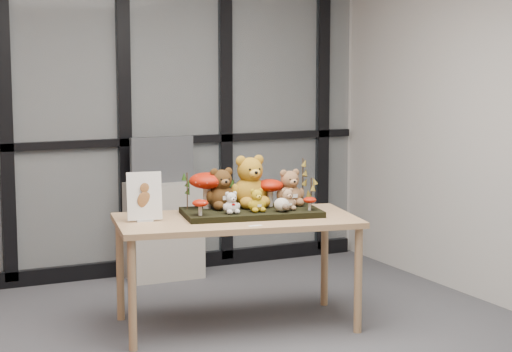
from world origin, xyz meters
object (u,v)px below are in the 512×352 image
bear_white_bow (231,201)px  mushroom_back_right (270,191)px  cabinet (164,230)px  sign_holder (144,198)px  bear_pooh_yellow (250,178)px  diorama_tray (251,212)px  bear_tan_back (290,186)px  monitor (162,160)px  mushroom_back_left (207,189)px  bear_beige_small (287,198)px  display_table (236,228)px  bear_small_yellow (257,199)px  plush_cream_hedgehog (282,204)px  mushroom_front_right (310,203)px  mushroom_front_left (200,207)px  bear_brown_medium (222,186)px

bear_white_bow → mushroom_back_right: 0.37m
bear_white_bow → cabinet: 1.52m
sign_holder → bear_white_bow: bearing=-8.4°
bear_pooh_yellow → bear_white_bow: (-0.22, -0.19, -0.11)m
diorama_tray → mushroom_back_right: (0.17, 0.07, 0.12)m
mushroom_back_right → bear_tan_back: bearing=-14.5°
cabinet → monitor: size_ratio=1.50×
cabinet → monitor: 0.55m
bear_tan_back → mushroom_back_left: (-0.53, 0.14, -0.00)m
bear_beige_small → display_table: bearing=177.2°
mushroom_back_left → diorama_tray: bearing=-36.4°
diorama_tray → mushroom_back_left: 0.33m
bear_small_yellow → plush_cream_hedgehog: bear_small_yellow is taller
plush_cream_hedgehog → mushroom_back_left: bearing=150.1°
sign_holder → cabinet: sign_holder is taller
diorama_tray → bear_white_bow: bear_white_bow is taller
bear_small_yellow → diorama_tray: bearing=98.5°
bear_white_bow → bear_beige_small: bear_beige_small is taller
diorama_tray → cabinet: cabinet is taller
display_table → plush_cream_hedgehog: size_ratio=16.79×
bear_small_yellow → monitor: size_ratio=0.33×
bear_pooh_yellow → bear_tan_back: bear_pooh_yellow is taller
diorama_tray → plush_cream_hedgehog: (0.14, -0.15, 0.07)m
bear_white_bow → plush_cream_hedgehog: (0.32, -0.08, -0.03)m
diorama_tray → plush_cream_hedgehog: size_ratio=8.96×
diorama_tray → bear_beige_small: bearing=-18.4°
bear_small_yellow → mushroom_back_right: bearing=52.8°
bear_white_bow → mushroom_front_right: 0.51m
display_table → bear_white_bow: (-0.05, -0.04, 0.18)m
diorama_tray → sign_holder: sign_holder is taller
bear_beige_small → cabinet: bear_beige_small is taller
monitor → mushroom_front_left: bearing=-100.6°
bear_small_yellow → cabinet: 1.53m
bear_small_yellow → mushroom_front_right: (0.33, -0.10, -0.03)m
bear_beige_small → mushroom_back_right: mushroom_back_right is taller
display_table → bear_pooh_yellow: (0.16, 0.15, 0.29)m
mushroom_front_left → mushroom_front_right: (0.70, -0.12, -0.01)m
mushroom_front_right → diorama_tray: bearing=150.9°
monitor → bear_tan_back: bearing=-73.6°
bear_brown_medium → bear_beige_small: (0.36, -0.23, -0.07)m
bear_beige_small → mushroom_front_left: 0.58m
bear_tan_back → cabinet: bear_tan_back is taller
bear_pooh_yellow → bear_white_bow: 0.31m
bear_tan_back → mushroom_front_left: (-0.67, -0.09, -0.08)m
diorama_tray → bear_small_yellow: (-0.00, -0.09, 0.10)m
bear_white_bow → bear_tan_back: bearing=24.2°
bear_beige_small → bear_pooh_yellow: bearing=136.2°
bear_brown_medium → bear_small_yellow: 0.26m
bear_pooh_yellow → bear_white_bow: bearing=-128.0°
bear_beige_small → plush_cream_hedgehog: size_ratio=1.60×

